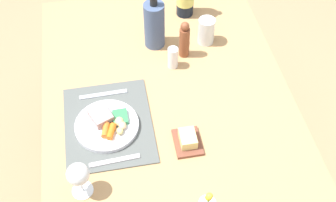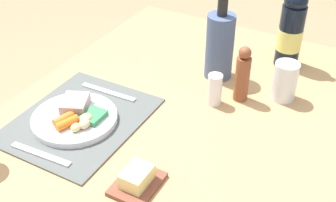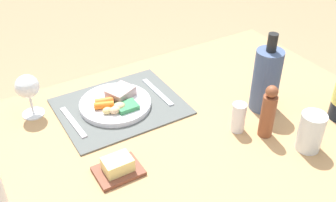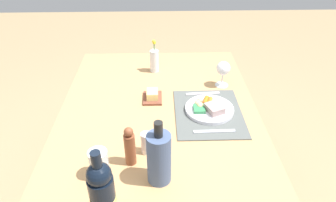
# 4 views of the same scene
# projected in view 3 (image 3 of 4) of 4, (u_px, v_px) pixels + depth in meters

# --- Properties ---
(dining_table) EXTENTS (1.53, 1.01, 0.75)m
(dining_table) POSITION_uv_depth(u_px,v_px,m) (169.00, 158.00, 1.26)
(dining_table) COLOR tan
(dining_table) RESTS_ON ground_plane
(placemat) EXTENTS (0.42, 0.34, 0.01)m
(placemat) POSITION_uv_depth(u_px,v_px,m) (120.00, 106.00, 1.38)
(placemat) COLOR #535855
(placemat) RESTS_ON dining_table
(dinner_plate) EXTENTS (0.25, 0.25, 0.05)m
(dinner_plate) POSITION_uv_depth(u_px,v_px,m) (116.00, 103.00, 1.37)
(dinner_plate) COLOR white
(dinner_plate) RESTS_ON placemat
(fork) EXTENTS (0.02, 0.20, 0.00)m
(fork) POSITION_uv_depth(u_px,v_px,m) (157.00, 92.00, 1.45)
(fork) COLOR silver
(fork) RESTS_ON placemat
(knife) EXTENTS (0.03, 0.19, 0.00)m
(knife) POSITION_uv_depth(u_px,v_px,m) (73.00, 122.00, 1.30)
(knife) COLOR silver
(knife) RESTS_ON placemat
(water_tumbler) EXTENTS (0.07, 0.07, 0.12)m
(water_tumbler) POSITION_uv_depth(u_px,v_px,m) (310.00, 134.00, 1.18)
(water_tumbler) COLOR silver
(water_tumbler) RESTS_ON dining_table
(cooler_bottle) EXTENTS (0.09, 0.09, 0.28)m
(cooler_bottle) POSITION_uv_depth(u_px,v_px,m) (266.00, 79.00, 1.32)
(cooler_bottle) COLOR #44567B
(cooler_bottle) RESTS_ON dining_table
(pepper_mill) EXTENTS (0.04, 0.04, 0.18)m
(pepper_mill) POSITION_uv_depth(u_px,v_px,m) (268.00, 112.00, 1.22)
(pepper_mill) COLOR brown
(pepper_mill) RESTS_ON dining_table
(salt_shaker) EXTENTS (0.04, 0.04, 0.10)m
(salt_shaker) POSITION_uv_depth(u_px,v_px,m) (238.00, 117.00, 1.25)
(salt_shaker) COLOR white
(salt_shaker) RESTS_ON dining_table
(butter_dish) EXTENTS (0.13, 0.10, 0.05)m
(butter_dish) POSITION_uv_depth(u_px,v_px,m) (118.00, 167.00, 1.11)
(butter_dish) COLOR brown
(butter_dish) RESTS_ON dining_table
(wine_glass) EXTENTS (0.08, 0.08, 0.15)m
(wine_glass) POSITION_uv_depth(u_px,v_px,m) (27.00, 88.00, 1.29)
(wine_glass) COLOR white
(wine_glass) RESTS_ON dining_table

